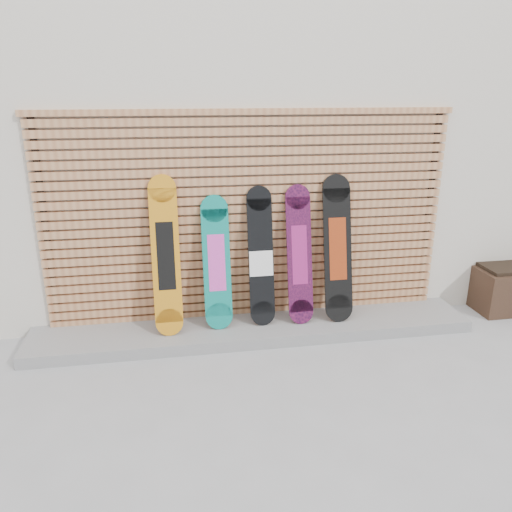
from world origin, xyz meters
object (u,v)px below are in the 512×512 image
object	(u,v)px
snowboard_1	(217,263)
snowboard_4	(338,249)
snowboard_3	(299,255)
snowboard_0	(166,256)
snowboard_2	(261,257)

from	to	relation	value
snowboard_1	snowboard_4	size ratio (longest dim) A/B	0.89
snowboard_3	snowboard_4	bearing A→B (deg)	-1.45
snowboard_3	snowboard_0	bearing A→B (deg)	-179.27
snowboard_0	snowboard_1	world-z (taller)	snowboard_0
snowboard_0	snowboard_1	distance (m)	0.52
snowboard_2	snowboard_1	bearing A→B (deg)	-179.51
snowboard_3	snowboard_1	bearing A→B (deg)	179.28
snowboard_1	snowboard_4	distance (m)	1.28
snowboard_2	snowboard_3	world-z (taller)	same
snowboard_0	snowboard_4	size ratio (longest dim) A/B	1.03
snowboard_0	snowboard_4	world-z (taller)	snowboard_0
snowboard_2	snowboard_3	bearing A→B (deg)	-2.09
snowboard_0	snowboard_4	distance (m)	1.78
snowboard_0	snowboard_2	bearing A→B (deg)	1.92
snowboard_1	snowboard_0	bearing A→B (deg)	-176.79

